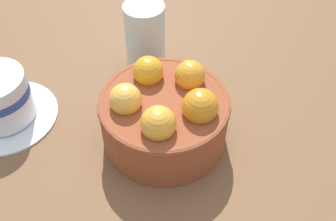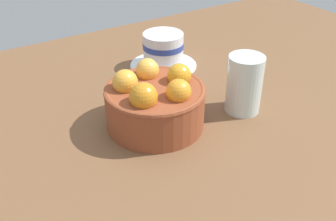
{
  "view_description": "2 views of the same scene",
  "coord_description": "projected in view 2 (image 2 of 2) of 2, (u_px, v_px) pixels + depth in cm",
  "views": [
    {
      "loc": [
        30.13,
        -14.2,
        40.74
      ],
      "look_at": [
        0.57,
        0.24,
        5.49
      ],
      "focal_mm": 42.26,
      "sensor_mm": 36.0,
      "label": 1
    },
    {
      "loc": [
        27.4,
        47.18,
        37.1
      ],
      "look_at": [
        -0.95,
        2.39,
        3.68
      ],
      "focal_mm": 42.45,
      "sensor_mm": 36.0,
      "label": 2
    }
  ],
  "objects": [
    {
      "name": "terracotta_bowl",
      "position": [
        155.0,
        102.0,
        0.64
      ],
      "size": [
        16.18,
        16.18,
        10.01
      ],
      "color": "brown",
      "rests_on": "ground_plane"
    },
    {
      "name": "ground_plane",
      "position": [
        156.0,
        135.0,
        0.67
      ],
      "size": [
        145.29,
        89.64,
        4.35
      ],
      "primitive_type": "cube",
      "color": "brown"
    },
    {
      "name": "water_glass",
      "position": [
        244.0,
        84.0,
        0.67
      ],
      "size": [
        6.08,
        6.08,
        10.14
      ],
      "primitive_type": "cylinder",
      "color": "silver",
      "rests_on": "ground_plane"
    },
    {
      "name": "coffee_cup",
      "position": [
        163.0,
        51.0,
        0.83
      ],
      "size": [
        14.08,
        14.08,
        7.25
      ],
      "color": "white",
      "rests_on": "ground_plane"
    }
  ]
}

